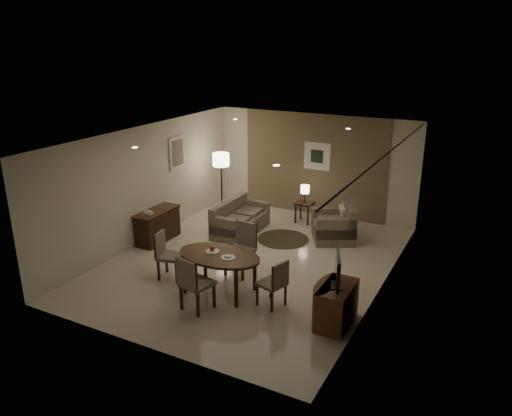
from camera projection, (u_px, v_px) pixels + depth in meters
The scene contains 31 objects.
room_shell at pixel (260, 196), 10.58m from camera, with size 5.50×7.00×2.70m.
taupe_accent at pixel (314, 165), 13.16m from camera, with size 3.96×0.03×2.70m, color #766049.
curtain_wall at pixel (381, 225), 9.08m from camera, with size 0.08×6.70×2.58m, color beige, non-canonical shape.
curtain_rod at pixel (387, 154), 8.65m from camera, with size 0.03×0.03×6.80m, color black.
art_back_frame at pixel (317, 156), 13.02m from camera, with size 0.72×0.03×0.72m, color silver.
art_back_canvas at pixel (317, 156), 13.00m from camera, with size 0.34×0.01×0.34m, color black.
art_left_frame at pixel (177, 153), 12.28m from camera, with size 0.03×0.60×0.80m, color silver.
art_left_canvas at pixel (178, 153), 12.27m from camera, with size 0.01×0.46×0.64m, color gray.
downlight_nl at pixel (135, 147), 8.91m from camera, with size 0.10×0.10×0.01m, color white.
downlight_nr at pixel (276, 165), 7.69m from camera, with size 0.10×0.10×0.01m, color white.
downlight_fl at pixel (235, 119), 11.93m from camera, with size 0.10×0.10×0.01m, color white.
downlight_fr at pixel (348, 129), 10.70m from camera, with size 0.10×0.10×0.01m, color white.
console_desk at pixel (158, 226), 11.65m from camera, with size 0.48×1.20×0.75m, color #452B16, non-canonical shape.
telephone at pixel (148, 212), 11.26m from camera, with size 0.20×0.14×0.09m, color white, non-canonical shape.
tv_cabinet at pixel (337, 305), 8.26m from camera, with size 0.48×0.90×0.70m, color brown, non-canonical shape.
flat_tv at pixel (338, 268), 8.05m from camera, with size 0.06×0.88×0.60m, color black, non-canonical shape.
dining_table at pixel (220, 273), 9.31m from camera, with size 1.62×1.01×0.76m, color #452B16, non-canonical shape.
chair_near at pixel (197, 283), 8.68m from camera, with size 0.49×0.49×1.01m, color #756B5A, non-canonical shape.
chair_far at pixel (240, 250), 9.96m from camera, with size 0.51×0.51×1.05m, color #756B5A, non-canonical shape.
chair_left at pixel (171, 256), 9.82m from camera, with size 0.46×0.46×0.95m, color #756B5A, non-canonical shape.
chair_right at pixel (271, 283), 8.81m from camera, with size 0.43×0.43×0.89m, color #756B5A, non-canonical shape.
plate_a at pixel (212, 251), 9.30m from camera, with size 0.26×0.26×0.02m, color white.
plate_b at pixel (228, 258), 9.05m from camera, with size 0.26×0.26×0.02m, color white.
fruit_apple at pixel (212, 249), 9.29m from camera, with size 0.09×0.09×0.09m, color #B51422.
napkin at pixel (228, 256), 9.04m from camera, with size 0.12×0.08×0.03m, color white.
round_rug at pixel (283, 239), 11.85m from camera, with size 1.22×1.22×0.01m, color #453F26.
sofa at pixel (241, 217), 12.15m from camera, with size 0.82×1.64×0.77m, color #756B5A, non-canonical shape.
armchair at pixel (334, 223), 11.68m from camera, with size 0.97×0.91×0.86m, color #756B5A, non-canonical shape.
side_table at pixel (304, 212), 12.85m from camera, with size 0.42×0.42×0.54m, color black, non-canonical shape.
table_lamp at pixel (305, 193), 12.68m from camera, with size 0.22×0.22×0.50m, color #FFEAC1, non-canonical shape.
floor_lamp at pixel (222, 185), 13.15m from camera, with size 0.43×0.43×1.70m, color #FFE5B7, non-canonical shape.
Camera 1 is at (4.59, -8.57, 4.57)m, focal length 35.00 mm.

